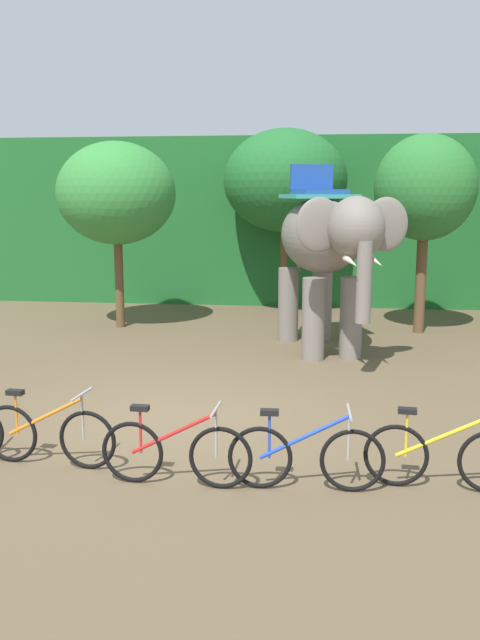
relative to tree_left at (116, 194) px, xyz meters
name	(u,v)px	position (x,y,z in m)	size (l,w,h in m)	color
ground_plane	(171,421)	(2.77, -6.67, -3.18)	(80.00, 80.00, 0.00)	brown
foliage_hedge	(260,218)	(2.77, 6.51, -0.80)	(36.00, 6.00, 4.76)	#1E6028
tree_left	(116,194)	(0.00, 0.00, 0.00)	(2.78, 2.78, 4.39)	brown
tree_far_left	(285,181)	(3.80, 2.61, 0.33)	(3.26, 3.26, 4.87)	brown
tree_center_left	(425,189)	(7.09, 0.19, 0.12)	(2.27, 2.27, 4.50)	brown
elephant	(325,244)	(4.88, -2.10, -0.98)	(2.73, 4.23, 3.78)	slate
bike_orange	(48,434)	(1.67, -8.41, -2.79)	(1.71, 0.52, 0.92)	black
bike_red	(176,452)	(3.30, -8.79, -2.79)	(1.71, 0.52, 0.92)	black
bike_blue	(306,456)	(4.72, -8.73, -2.79)	(1.71, 0.52, 0.92)	black
bike_yellow	(443,456)	(6.20, -8.54, -2.79)	(1.71, 0.52, 0.92)	black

